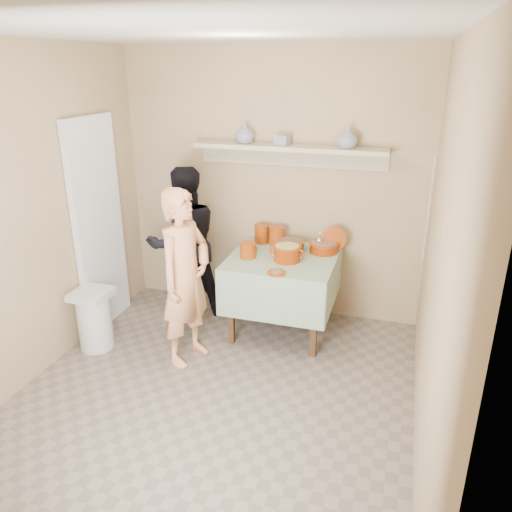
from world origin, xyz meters
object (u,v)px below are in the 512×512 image
(cazuela_rice, at_px, (287,252))
(serving_table, at_px, (283,268))
(person_helper, at_px, (185,244))
(person_cook, at_px, (185,278))
(trash_bin, at_px, (95,319))

(cazuela_rice, bearing_deg, serving_table, 121.99)
(person_helper, distance_m, serving_table, 1.02)
(person_cook, relative_size, serving_table, 1.57)
(cazuela_rice, relative_size, trash_bin, 0.59)
(person_helper, distance_m, cazuela_rice, 1.08)
(serving_table, xyz_separation_m, cazuela_rice, (0.06, -0.09, 0.20))
(serving_table, relative_size, cazuela_rice, 2.95)
(person_helper, height_order, trash_bin, person_helper)
(serving_table, distance_m, cazuela_rice, 0.23)
(person_helper, distance_m, trash_bin, 1.10)
(person_helper, height_order, serving_table, person_helper)
(person_helper, bearing_deg, person_cook, 75.65)
(person_cook, xyz_separation_m, person_helper, (-0.36, 0.76, 0.00))
(person_cook, distance_m, serving_table, 0.98)
(serving_table, xyz_separation_m, trash_bin, (-1.53, -0.81, -0.36))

